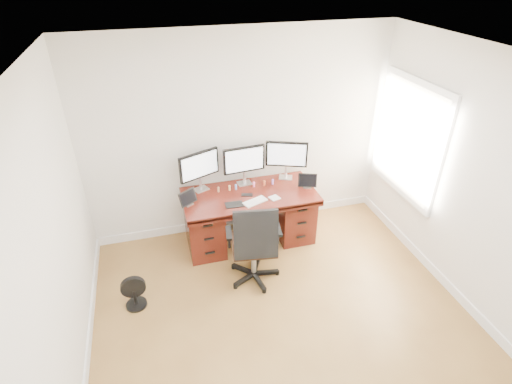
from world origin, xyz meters
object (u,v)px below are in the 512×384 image
object	(u,v)px
desk	(249,215)
monitor_center	(244,161)
keyboard	(255,202)
office_chair	(254,256)
floor_fan	(134,293)

from	to	relation	value
desk	monitor_center	xyz separation A→B (m)	(0.00, 0.24, 0.68)
monitor_center	keyboard	size ratio (longest dim) A/B	1.81
office_chair	keyboard	world-z (taller)	office_chair
floor_fan	keyboard	bearing A→B (deg)	18.20
office_chair	monitor_center	distance (m)	1.26
desk	office_chair	size ratio (longest dim) A/B	1.55
desk	floor_fan	distance (m)	1.75
floor_fan	monitor_center	xyz separation A→B (m)	(1.53, 1.06, 0.89)
desk	monitor_center	world-z (taller)	monitor_center
office_chair	monitor_center	size ratio (longest dim) A/B	1.99
floor_fan	monitor_center	distance (m)	2.06
office_chair	floor_fan	world-z (taller)	office_chair
desk	office_chair	bearing A→B (deg)	-100.76
keyboard	desk	bearing A→B (deg)	72.27
floor_fan	desk	bearing A→B (deg)	25.86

